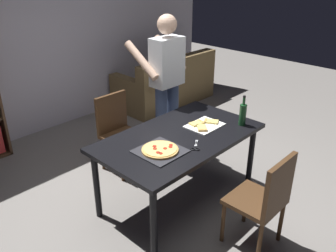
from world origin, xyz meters
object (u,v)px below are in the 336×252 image
at_px(chair_near_camera, 265,197).
at_px(kitchen_scissors, 195,147).
at_px(person_serving_pizza, 166,81).
at_px(pepperoni_pizza_on_tray, 160,150).
at_px(wine_bottle, 243,114).
at_px(couch, 167,86).
at_px(chair_far_side, 118,128).
at_px(dining_table, 179,142).

bearing_deg(chair_near_camera, kitchen_scissors, 96.58).
height_order(person_serving_pizza, kitchen_scissors, person_serving_pizza).
bearing_deg(pepperoni_pizza_on_tray, chair_near_camera, -67.72).
distance_m(wine_bottle, kitchen_scissors, 0.71).
xyz_separation_m(chair_near_camera, couch, (1.90, 2.94, -0.21)).
distance_m(couch, kitchen_scissors, 3.03).
height_order(chair_near_camera, person_serving_pizza, person_serving_pizza).
height_order(couch, wine_bottle, wine_bottle).
xyz_separation_m(person_serving_pizza, pepperoni_pizza_on_tray, (-0.93, -0.82, -0.23)).
relative_size(person_serving_pizza, kitchen_scissors, 9.26).
height_order(chair_near_camera, chair_far_side, same).
bearing_deg(chair_far_side, chair_near_camera, -90.00).
bearing_deg(wine_bottle, chair_far_side, 116.23).
bearing_deg(person_serving_pizza, chair_far_side, 159.12).
relative_size(dining_table, wine_bottle, 5.12).
relative_size(dining_table, chair_near_camera, 1.80).
bearing_deg(dining_table, pepperoni_pizza_on_tray, -165.66).
distance_m(pepperoni_pizza_on_tray, kitchen_scissors, 0.33).
distance_m(couch, pepperoni_pizza_on_tray, 3.10).
distance_m(chair_far_side, couch, 2.17).
distance_m(chair_near_camera, kitchen_scissors, 0.73).
bearing_deg(couch, kitchen_scissors, -131.29).
xyz_separation_m(couch, wine_bottle, (-1.28, -2.29, 0.57)).
relative_size(chair_far_side, couch, 0.53).
relative_size(couch, kitchen_scissors, 9.02).
height_order(chair_far_side, couch, chair_far_side).
relative_size(dining_table, kitchen_scissors, 8.56).
height_order(dining_table, pepperoni_pizza_on_tray, pepperoni_pizza_on_tray).
distance_m(chair_far_side, wine_bottle, 1.44).
bearing_deg(wine_bottle, kitchen_scissors, 177.06).
xyz_separation_m(dining_table, chair_far_side, (0.00, 0.95, -0.16)).
bearing_deg(chair_far_side, kitchen_scissors, -93.71).
height_order(dining_table, chair_far_side, chair_far_side).
distance_m(chair_far_side, person_serving_pizza, 0.79).
bearing_deg(kitchen_scissors, pepperoni_pizza_on_tray, 147.22).
bearing_deg(pepperoni_pizza_on_tray, kitchen_scissors, -32.78).
xyz_separation_m(chair_far_side, wine_bottle, (0.62, -1.25, 0.36)).
xyz_separation_m(dining_table, pepperoni_pizza_on_tray, (-0.35, -0.09, 0.09)).
height_order(person_serving_pizza, wine_bottle, person_serving_pizza).
distance_m(dining_table, kitchen_scissors, 0.29).
bearing_deg(kitchen_scissors, person_serving_pizza, 56.66).
bearing_deg(dining_table, chair_near_camera, -90.00).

